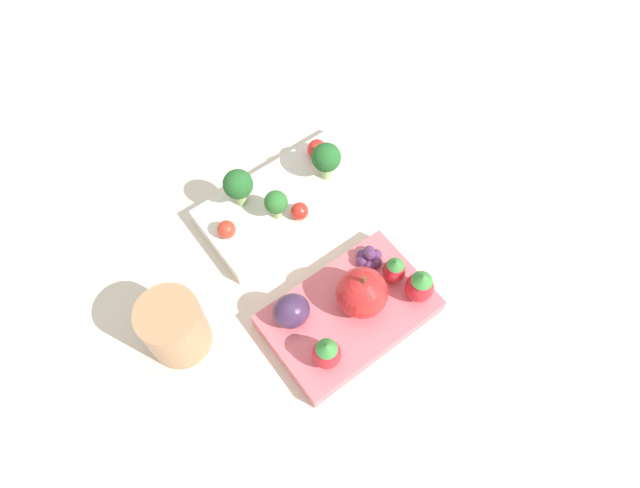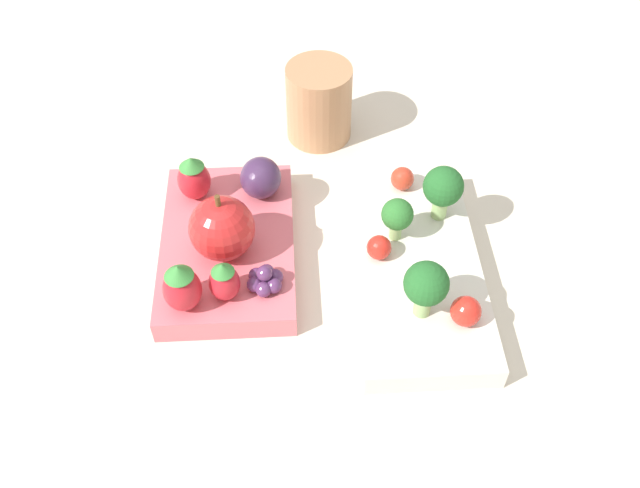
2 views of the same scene
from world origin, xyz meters
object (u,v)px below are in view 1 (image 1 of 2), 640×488
Objects in this scene: cherry_tomato_1 at (226,229)px; drinking_cup at (174,327)px; bento_box_savoury at (291,200)px; broccoli_floret_1 at (276,203)px; plum at (291,311)px; bento_box_fruit at (352,312)px; broccoli_floret_0 at (326,158)px; strawberry_1 at (394,270)px; strawberry_2 at (420,286)px; cherry_tomato_0 at (300,211)px; cherry_tomato_2 at (317,149)px; broccoli_floret_2 at (238,185)px; apple at (362,293)px; strawberry_0 at (327,353)px; grape_cluster at (369,258)px.

drinking_cup is (-0.10, -0.09, 0.01)m from cherry_tomato_1.
cherry_tomato_1 is at bearing -171.18° from bento_box_savoury.
broccoli_floret_1 is 1.04× the size of plum.
bento_box_fruit is 3.61× the size of broccoli_floret_0.
cherry_tomato_1 is at bearing 98.12° from plum.
strawberry_1 is (0.08, -0.14, -0.01)m from broccoli_floret_1.
cherry_tomato_0 is at bearing 113.23° from strawberry_2.
cherry_tomato_2 is 0.22m from plum.
cherry_tomato_0 is 0.44× the size of strawberry_2.
cherry_tomato_1 is 0.20m from strawberry_1.
broccoli_floret_0 is 1.29× the size of broccoli_floret_1.
broccoli_floret_0 is 2.57× the size of cherry_tomato_0.
plum is 0.51× the size of drinking_cup.
broccoli_floret_2 is 0.08m from cherry_tomato_0.
cherry_tomato_2 reaches higher than cherry_tomato_1.
cherry_tomato_2 is 0.28m from drinking_cup.
bento_box_fruit is 0.04m from apple.
bento_box_fruit is at bearing -61.51° from cherry_tomato_1.
strawberry_0 reaches higher than plum.
strawberry_2 is at bearing -16.38° from bento_box_fruit.
bento_box_fruit is 2.46× the size of drinking_cup.
cherry_tomato_2 is (0.06, 0.07, 0.00)m from cherry_tomato_0.
cherry_tomato_1 is 0.56× the size of strawberry_1.
broccoli_floret_2 reaches higher than cherry_tomato_2.
bento_box_savoury is at bearing 72.93° from strawberry_0.
broccoli_floret_1 is 0.19m from strawberry_0.
strawberry_1 is at bearing -12.93° from drinking_cup.
grape_cluster is (-0.01, 0.03, -0.01)m from strawberry_1.
strawberry_0 is at bearing -107.07° from bento_box_savoury.
broccoli_floret_1 is 1.95× the size of cherry_tomato_1.
bento_box_savoury is 0.20m from strawberry_2.
drinking_cup is (-0.24, 0.06, -0.00)m from strawberry_1.
broccoli_floret_1 reaches higher than grape_cluster.
drinking_cup is at bearing 161.29° from apple.
apple is (-0.05, -0.17, -0.01)m from broccoli_floret_0.
cherry_tomato_1 is 0.16m from cherry_tomato_2.
broccoli_floret_1 reaches higher than cherry_tomato_2.
apple is 0.08m from plum.
broccoli_floret_1 is at bearing 97.36° from bento_box_fruit.
cherry_tomato_1 is 0.69× the size of grape_cluster.
strawberry_1 is at bearing -90.85° from broccoli_floret_0.
broccoli_floret_2 is 0.18m from grape_cluster.
cherry_tomato_0 is at bearing 113.71° from strawberry_1.
broccoli_floret_1 is 1.71× the size of cherry_tomato_2.
cherry_tomato_1 is at bearing 118.49° from bento_box_fruit.
strawberry_1 is at bearing -92.35° from cherry_tomato_2.
plum reaches higher than bento_box_fruit.
bento_box_fruit is at bearing -92.81° from bento_box_savoury.
strawberry_1 is at bearing 23.11° from strawberry_0.
strawberry_0 is at bearing -39.21° from drinking_cup.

